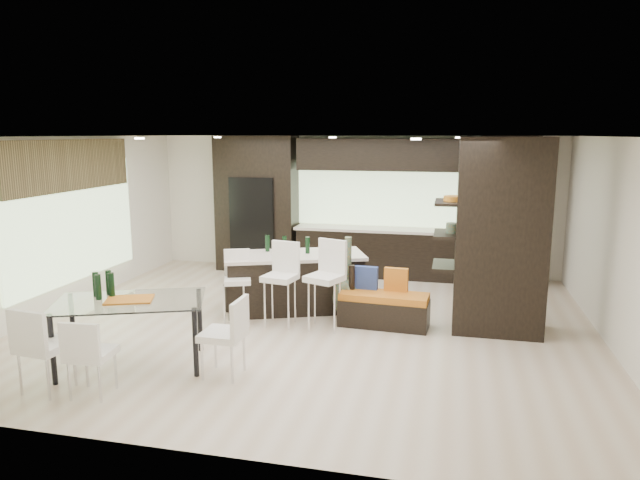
% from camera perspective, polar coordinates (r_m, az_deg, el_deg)
% --- Properties ---
extents(ground, '(8.00, 8.00, 0.00)m').
position_cam_1_polar(ground, '(8.38, -0.94, -8.50)').
color(ground, beige).
rests_on(ground, ground).
extents(back_wall, '(8.00, 0.02, 2.70)m').
position_cam_1_polar(back_wall, '(11.43, 3.31, 3.60)').
color(back_wall, white).
rests_on(back_wall, ground).
extents(left_wall, '(0.02, 7.00, 2.70)m').
position_cam_1_polar(left_wall, '(9.80, -24.31, 1.50)').
color(left_wall, white).
rests_on(left_wall, ground).
extents(right_wall, '(0.02, 7.00, 2.70)m').
position_cam_1_polar(right_wall, '(8.07, 27.76, -0.56)').
color(right_wall, white).
rests_on(right_wall, ground).
extents(ceiling, '(8.00, 7.00, 0.02)m').
position_cam_1_polar(ceiling, '(7.91, -1.00, 10.30)').
color(ceiling, white).
rests_on(ceiling, ground).
extents(window_left, '(0.04, 3.20, 1.90)m').
position_cam_1_polar(window_left, '(9.93, -23.43, 1.68)').
color(window_left, '#B2D199').
rests_on(window_left, left_wall).
extents(window_back, '(3.40, 0.04, 1.20)m').
position_cam_1_polar(window_back, '(11.28, 6.30, 4.48)').
color(window_back, '#B2D199').
rests_on(window_back, back_wall).
extents(stone_accent, '(0.08, 3.00, 0.80)m').
position_cam_1_polar(stone_accent, '(9.83, -23.67, 6.86)').
color(stone_accent, brown).
rests_on(stone_accent, left_wall).
extents(ceiling_spots, '(4.00, 3.00, 0.02)m').
position_cam_1_polar(ceiling_spots, '(8.16, -0.57, 10.17)').
color(ceiling_spots, white).
rests_on(ceiling_spots, ceiling).
extents(back_cabinetry, '(6.80, 0.68, 2.70)m').
position_cam_1_polar(back_cabinetry, '(11.03, 5.58, 3.31)').
color(back_cabinetry, black).
rests_on(back_cabinetry, ground).
extents(refrigerator, '(0.90, 0.68, 1.90)m').
position_cam_1_polar(refrigerator, '(11.59, -6.33, 1.66)').
color(refrigerator, black).
rests_on(refrigerator, ground).
extents(partition_column, '(1.20, 0.80, 2.70)m').
position_cam_1_polar(partition_column, '(8.22, 17.60, 0.36)').
color(partition_column, black).
rests_on(partition_column, ground).
extents(kitchen_island, '(2.33, 1.65, 0.89)m').
position_cam_1_polar(kitchen_island, '(8.98, -2.55, -4.21)').
color(kitchen_island, black).
rests_on(kitchen_island, ground).
extents(stool_left, '(0.49, 0.49, 0.86)m').
position_cam_1_polar(stool_left, '(8.50, -8.22, -5.29)').
color(stool_left, white).
rests_on(stool_left, ground).
extents(stool_mid, '(0.50, 0.50, 0.98)m').
position_cam_1_polar(stool_mid, '(8.25, -4.01, -5.26)').
color(stool_mid, white).
rests_on(stool_mid, ground).
extents(stool_right, '(0.59, 0.59, 1.02)m').
position_cam_1_polar(stool_right, '(8.07, 0.45, -5.42)').
color(stool_right, white).
rests_on(stool_right, ground).
extents(bench, '(1.30, 0.57, 0.49)m').
position_cam_1_polar(bench, '(8.31, 6.42, -6.94)').
color(bench, black).
rests_on(bench, ground).
extents(floor_vase, '(0.56, 0.56, 1.24)m').
position_cam_1_polar(floor_vase, '(8.52, 2.80, -3.81)').
color(floor_vase, '#49573F').
rests_on(floor_vase, ground).
extents(dining_table, '(1.93, 1.51, 0.82)m').
position_cam_1_polar(dining_table, '(7.20, -18.33, -8.87)').
color(dining_table, white).
rests_on(dining_table, ground).
extents(chair_near, '(0.47, 0.47, 0.79)m').
position_cam_1_polar(chair_near, '(6.60, -21.86, -11.01)').
color(chair_near, white).
rests_on(chair_near, ground).
extents(chair_far, '(0.53, 0.53, 0.89)m').
position_cam_1_polar(chair_far, '(6.87, -25.70, -10.03)').
color(chair_far, white).
rests_on(chair_far, ground).
extents(chair_end, '(0.47, 0.47, 0.85)m').
position_cam_1_polar(chair_end, '(6.68, -9.67, -9.84)').
color(chair_end, white).
rests_on(chair_end, ground).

